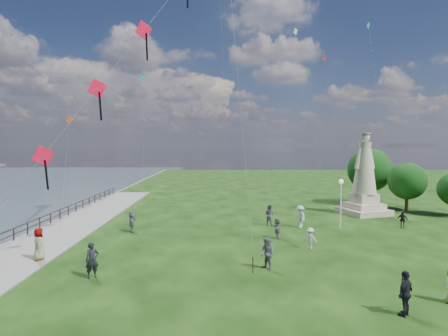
{
  "coord_description": "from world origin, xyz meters",
  "views": [
    {
      "loc": [
        -1.42,
        -17.13,
        7.02
      ],
      "look_at": [
        -1.0,
        8.0,
        5.5
      ],
      "focal_mm": 30.0,
      "sensor_mm": 36.0,
      "label": 1
    }
  ],
  "objects_px": {
    "person_3": "(405,293)",
    "person_7": "(269,215)",
    "person_8": "(300,217)",
    "person_9": "(402,220)",
    "person_5": "(132,221)",
    "lamppost": "(341,193)",
    "person_1": "(267,254)",
    "person_10": "(39,246)",
    "statue": "(364,184)",
    "person_2": "(310,238)",
    "person_11": "(277,228)",
    "person_0": "(92,260)"
  },
  "relations": [
    {
      "from": "person_3",
      "to": "person_7",
      "type": "xyz_separation_m",
      "value": [
        -3.19,
        17.58,
        -0.02
      ]
    },
    {
      "from": "person_8",
      "to": "person_9",
      "type": "height_order",
      "value": "person_8"
    },
    {
      "from": "person_5",
      "to": "person_3",
      "type": "bearing_deg",
      "value": -139.27
    },
    {
      "from": "lamppost",
      "to": "person_1",
      "type": "bearing_deg",
      "value": -126.54
    },
    {
      "from": "person_5",
      "to": "person_7",
      "type": "relative_size",
      "value": 0.92
    },
    {
      "from": "lamppost",
      "to": "person_3",
      "type": "distance_m",
      "value": 16.33
    },
    {
      "from": "person_10",
      "to": "person_1",
      "type": "bearing_deg",
      "value": -119.71
    },
    {
      "from": "lamppost",
      "to": "person_8",
      "type": "height_order",
      "value": "lamppost"
    },
    {
      "from": "person_7",
      "to": "statue",
      "type": "bearing_deg",
      "value": -116.47
    },
    {
      "from": "person_2",
      "to": "person_10",
      "type": "xyz_separation_m",
      "value": [
        -17.09,
        -2.42,
        0.24
      ]
    },
    {
      "from": "person_9",
      "to": "person_10",
      "type": "bearing_deg",
      "value": -126.33
    },
    {
      "from": "person_3",
      "to": "person_7",
      "type": "height_order",
      "value": "person_3"
    },
    {
      "from": "person_9",
      "to": "person_11",
      "type": "height_order",
      "value": "person_11"
    },
    {
      "from": "person_0",
      "to": "person_11",
      "type": "distance_m",
      "value": 13.79
    },
    {
      "from": "person_5",
      "to": "person_9",
      "type": "distance_m",
      "value": 22.72
    },
    {
      "from": "person_2",
      "to": "person_8",
      "type": "relative_size",
      "value": 0.77
    },
    {
      "from": "person_2",
      "to": "person_8",
      "type": "distance_m",
      "value": 6.68
    },
    {
      "from": "person_7",
      "to": "person_5",
      "type": "bearing_deg",
      "value": 48.75
    },
    {
      "from": "person_2",
      "to": "person_1",
      "type": "bearing_deg",
      "value": 85.75
    },
    {
      "from": "person_3",
      "to": "person_10",
      "type": "bearing_deg",
      "value": -62.33
    },
    {
      "from": "person_8",
      "to": "person_10",
      "type": "height_order",
      "value": "person_10"
    },
    {
      "from": "person_11",
      "to": "person_2",
      "type": "bearing_deg",
      "value": 34.61
    },
    {
      "from": "person_2",
      "to": "person_11",
      "type": "relative_size",
      "value": 0.92
    },
    {
      "from": "lamppost",
      "to": "person_0",
      "type": "height_order",
      "value": "lamppost"
    },
    {
      "from": "person_1",
      "to": "person_10",
      "type": "relative_size",
      "value": 0.94
    },
    {
      "from": "person_5",
      "to": "statue",
      "type": "bearing_deg",
      "value": -74.42
    },
    {
      "from": "person_0",
      "to": "person_2",
      "type": "height_order",
      "value": "person_0"
    },
    {
      "from": "person_9",
      "to": "lamppost",
      "type": "bearing_deg",
      "value": -141.38
    },
    {
      "from": "person_0",
      "to": "statue",
      "type": "bearing_deg",
      "value": 6.51
    },
    {
      "from": "person_1",
      "to": "person_2",
      "type": "height_order",
      "value": "person_1"
    },
    {
      "from": "person_10",
      "to": "person_11",
      "type": "relative_size",
      "value": 1.22
    },
    {
      "from": "person_3",
      "to": "person_7",
      "type": "bearing_deg",
      "value": -119.94
    },
    {
      "from": "person_9",
      "to": "person_10",
      "type": "height_order",
      "value": "person_10"
    },
    {
      "from": "lamppost",
      "to": "person_1",
      "type": "relative_size",
      "value": 2.31
    },
    {
      "from": "person_0",
      "to": "person_3",
      "type": "bearing_deg",
      "value": -51.3
    },
    {
      "from": "person_5",
      "to": "lamppost",
      "type": "bearing_deg",
      "value": -90.76
    },
    {
      "from": "person_3",
      "to": "person_9",
      "type": "relative_size",
      "value": 1.31
    },
    {
      "from": "statue",
      "to": "person_9",
      "type": "xyz_separation_m",
      "value": [
        0.79,
        -6.41,
        -2.41
      ]
    },
    {
      "from": "person_8",
      "to": "person_9",
      "type": "distance_m",
      "value": 8.68
    },
    {
      "from": "person_1",
      "to": "person_8",
      "type": "height_order",
      "value": "person_8"
    },
    {
      "from": "person_1",
      "to": "person_9",
      "type": "height_order",
      "value": "person_1"
    },
    {
      "from": "person_8",
      "to": "person_10",
      "type": "bearing_deg",
      "value": -86.16
    },
    {
      "from": "person_3",
      "to": "person_11",
      "type": "height_order",
      "value": "person_3"
    },
    {
      "from": "statue",
      "to": "person_10",
      "type": "height_order",
      "value": "statue"
    },
    {
      "from": "statue",
      "to": "person_8",
      "type": "bearing_deg",
      "value": -159.76
    },
    {
      "from": "person_0",
      "to": "person_2",
      "type": "bearing_deg",
      "value": -11.05
    },
    {
      "from": "person_1",
      "to": "person_8",
      "type": "relative_size",
      "value": 0.96
    },
    {
      "from": "person_3",
      "to": "person_1",
      "type": "bearing_deg",
      "value": -89.96
    },
    {
      "from": "person_9",
      "to": "person_11",
      "type": "relative_size",
      "value": 0.91
    },
    {
      "from": "statue",
      "to": "person_11",
      "type": "distance_m",
      "value": 14.6
    }
  ]
}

